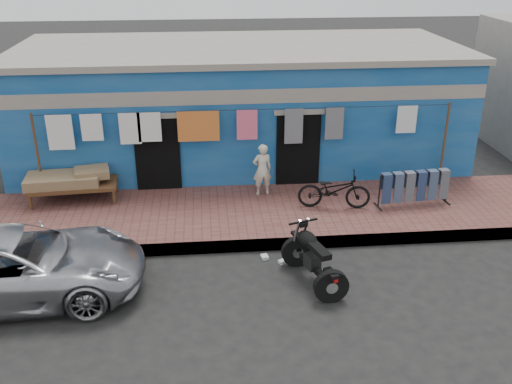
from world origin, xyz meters
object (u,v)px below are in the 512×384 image
seated_person (262,170)px  jeans_rack (414,188)px  motorcycle (314,257)px  charpoy (74,186)px  bicycle (334,186)px  car (14,265)px

seated_person → jeans_rack: 3.62m
motorcycle → charpoy: 6.35m
seated_person → jeans_rack: bearing=155.4°
seated_person → motorcycle: bearing=89.7°
charpoy → bicycle: bearing=-9.3°
seated_person → jeans_rack: size_ratio=0.71×
motorcycle → jeans_rack: 3.98m
car → charpoy: size_ratio=2.13×
car → motorcycle: size_ratio=2.61×
seated_person → motorcycle: size_ratio=0.72×
bicycle → charpoy: (-6.11, 1.01, -0.18)m
seated_person → charpoy: 4.54m
car → motorcycle: (5.45, -0.07, -0.11)m
bicycle → motorcycle: bearing=169.4°
bicycle → motorcycle: 2.93m
motorcycle → bicycle: bearing=52.8°
bicycle → charpoy: bicycle is taller
jeans_rack → seated_person: bearing=164.8°
car → jeans_rack: 8.76m
motorcycle → seated_person: bearing=81.8°
car → charpoy: 3.70m
bicycle → motorcycle: size_ratio=0.92×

